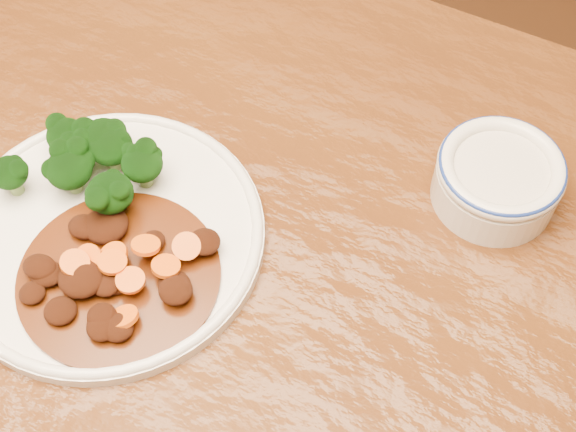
% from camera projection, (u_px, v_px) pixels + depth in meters
% --- Properties ---
extents(dining_table, '(1.57, 1.01, 0.75)m').
position_uv_depth(dining_table, '(120.00, 321.00, 0.74)').
color(dining_table, '#4F290D').
rests_on(dining_table, ground).
extents(dinner_plate, '(0.27, 0.27, 0.02)m').
position_uv_depth(dinner_plate, '(108.00, 235.00, 0.69)').
color(dinner_plate, silver).
rests_on(dinner_plate, dining_table).
extents(broccoli_florets, '(0.14, 0.10, 0.05)m').
position_uv_depth(broccoli_florets, '(92.00, 160.00, 0.70)').
color(broccoli_florets, '#799E52').
rests_on(broccoli_florets, dinner_plate).
extents(mince_stew, '(0.17, 0.17, 0.03)m').
position_uv_depth(mince_stew, '(111.00, 274.00, 0.65)').
color(mince_stew, '#481C07').
rests_on(mince_stew, dinner_plate).
extents(dip_bowl, '(0.11, 0.11, 0.05)m').
position_uv_depth(dip_bowl, '(498.00, 178.00, 0.70)').
color(dip_bowl, silver).
rests_on(dip_bowl, dining_table).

